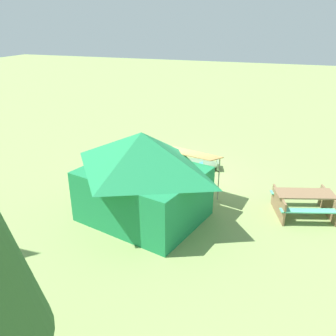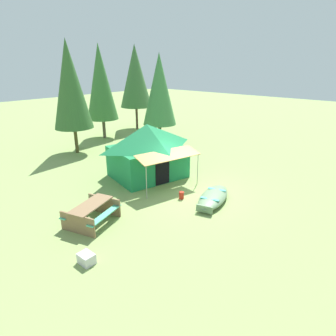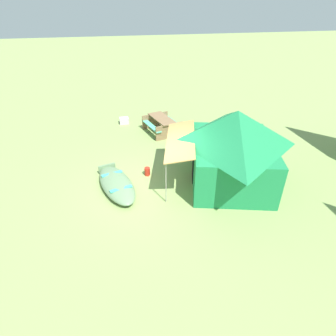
{
  "view_description": "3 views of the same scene",
  "coord_description": "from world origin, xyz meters",
  "px_view_note": "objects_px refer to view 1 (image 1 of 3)",
  "views": [
    {
      "loc": [
        -3.76,
        11.36,
        5.58
      ],
      "look_at": [
        -0.16,
        1.05,
        0.97
      ],
      "focal_mm": 37.87,
      "sensor_mm": 36.0,
      "label": 1
    },
    {
      "loc": [
        -9.53,
        -7.08,
        5.45
      ],
      "look_at": [
        -0.63,
        0.78,
        1.09
      ],
      "focal_mm": 30.68,
      "sensor_mm": 36.0,
      "label": 2
    },
    {
      "loc": [
        8.01,
        -1.04,
        5.93
      ],
      "look_at": [
        0.27,
        0.4,
        0.94
      ],
      "focal_mm": 30.05,
      "sensor_mm": 36.0,
      "label": 3
    }
  ],
  "objects_px": {
    "picnic_table": "(304,201)",
    "fuel_can": "(197,178)",
    "beached_rowboat": "(189,164)",
    "canvas_cabin_tent": "(143,175)"
  },
  "relations": [
    {
      "from": "picnic_table",
      "to": "fuel_can",
      "type": "xyz_separation_m",
      "value": [
        3.67,
        -1.18,
        -0.31
      ]
    },
    {
      "from": "beached_rowboat",
      "to": "picnic_table",
      "type": "bearing_deg",
      "value": 151.58
    },
    {
      "from": "beached_rowboat",
      "to": "canvas_cabin_tent",
      "type": "relative_size",
      "value": 0.62
    },
    {
      "from": "beached_rowboat",
      "to": "fuel_can",
      "type": "height_order",
      "value": "beached_rowboat"
    },
    {
      "from": "canvas_cabin_tent",
      "to": "beached_rowboat",
      "type": "bearing_deg",
      "value": -93.17
    },
    {
      "from": "beached_rowboat",
      "to": "picnic_table",
      "type": "distance_m",
      "value": 4.93
    },
    {
      "from": "beached_rowboat",
      "to": "canvas_cabin_tent",
      "type": "height_order",
      "value": "canvas_cabin_tent"
    },
    {
      "from": "beached_rowboat",
      "to": "fuel_can",
      "type": "xyz_separation_m",
      "value": [
        -0.66,
        1.16,
        -0.04
      ]
    },
    {
      "from": "canvas_cabin_tent",
      "to": "fuel_can",
      "type": "relative_size",
      "value": 14.24
    },
    {
      "from": "canvas_cabin_tent",
      "to": "fuel_can",
      "type": "bearing_deg",
      "value": -106.93
    }
  ]
}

